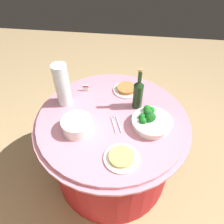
{
  "coord_description": "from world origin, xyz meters",
  "views": [
    {
      "loc": [
        -0.14,
        1.09,
        1.87
      ],
      "look_at": [
        0.0,
        0.0,
        0.79
      ],
      "focal_mm": 34.39,
      "sensor_mm": 36.0,
      "label": 1
    }
  ],
  "objects_px": {
    "plate_stack": "(77,125)",
    "label_placard_front": "(86,88)",
    "decorative_fruit_vase": "(63,87)",
    "food_plate_noodles": "(121,157)",
    "food_plate_peanuts": "(126,89)",
    "broccoli_bowl": "(151,121)",
    "wine_bottle": "(138,93)",
    "serving_tongs": "(116,124)"
  },
  "relations": [
    {
      "from": "plate_stack",
      "to": "food_plate_noodles",
      "type": "xyz_separation_m",
      "value": [
        -0.32,
        0.2,
        -0.03
      ]
    },
    {
      "from": "broccoli_bowl",
      "to": "plate_stack",
      "type": "relative_size",
      "value": 1.33
    },
    {
      "from": "wine_bottle",
      "to": "serving_tongs",
      "type": "xyz_separation_m",
      "value": [
        0.14,
        0.21,
        -0.12
      ]
    },
    {
      "from": "wine_bottle",
      "to": "serving_tongs",
      "type": "relative_size",
      "value": 2.03
    },
    {
      "from": "food_plate_peanuts",
      "to": "serving_tongs",
      "type": "bearing_deg",
      "value": 83.23
    },
    {
      "from": "broccoli_bowl",
      "to": "serving_tongs",
      "type": "xyz_separation_m",
      "value": [
        0.24,
        0.02,
        -0.04
      ]
    },
    {
      "from": "broccoli_bowl",
      "to": "label_placard_front",
      "type": "bearing_deg",
      "value": -31.53
    },
    {
      "from": "broccoli_bowl",
      "to": "serving_tongs",
      "type": "relative_size",
      "value": 1.69
    },
    {
      "from": "wine_bottle",
      "to": "food_plate_peanuts",
      "type": "relative_size",
      "value": 1.53
    },
    {
      "from": "broccoli_bowl",
      "to": "food_plate_peanuts",
      "type": "bearing_deg",
      "value": -62.0
    },
    {
      "from": "label_placard_front",
      "to": "wine_bottle",
      "type": "bearing_deg",
      "value": 162.15
    },
    {
      "from": "plate_stack",
      "to": "wine_bottle",
      "type": "bearing_deg",
      "value": -143.76
    },
    {
      "from": "wine_bottle",
      "to": "serving_tongs",
      "type": "distance_m",
      "value": 0.28
    },
    {
      "from": "broccoli_bowl",
      "to": "label_placard_front",
      "type": "xyz_separation_m",
      "value": [
        0.53,
        -0.33,
        -0.01
      ]
    },
    {
      "from": "serving_tongs",
      "to": "label_placard_front",
      "type": "relative_size",
      "value": 3.01
    },
    {
      "from": "serving_tongs",
      "to": "plate_stack",
      "type": "bearing_deg",
      "value": 17.91
    },
    {
      "from": "food_plate_peanuts",
      "to": "wine_bottle",
      "type": "bearing_deg",
      "value": 117.49
    },
    {
      "from": "label_placard_front",
      "to": "decorative_fruit_vase",
      "type": "bearing_deg",
      "value": 52.25
    },
    {
      "from": "broccoli_bowl",
      "to": "wine_bottle",
      "type": "relative_size",
      "value": 0.83
    },
    {
      "from": "wine_bottle",
      "to": "label_placard_front",
      "type": "distance_m",
      "value": 0.46
    },
    {
      "from": "decorative_fruit_vase",
      "to": "food_plate_noodles",
      "type": "xyz_separation_m",
      "value": [
        -0.48,
        0.46,
        -0.14
      ]
    },
    {
      "from": "food_plate_noodles",
      "to": "serving_tongs",
      "type": "bearing_deg",
      "value": -76.73
    },
    {
      "from": "broccoli_bowl",
      "to": "food_plate_peanuts",
      "type": "xyz_separation_m",
      "value": [
        0.2,
        -0.37,
        -0.03
      ]
    },
    {
      "from": "decorative_fruit_vase",
      "to": "broccoli_bowl",
      "type": "bearing_deg",
      "value": 166.36
    },
    {
      "from": "plate_stack",
      "to": "food_plate_peanuts",
      "type": "distance_m",
      "value": 0.56
    },
    {
      "from": "wine_bottle",
      "to": "label_placard_front",
      "type": "xyz_separation_m",
      "value": [
        0.43,
        -0.14,
        -0.1
      ]
    },
    {
      "from": "broccoli_bowl",
      "to": "food_plate_peanuts",
      "type": "distance_m",
      "value": 0.42
    },
    {
      "from": "decorative_fruit_vase",
      "to": "food_plate_noodles",
      "type": "distance_m",
      "value": 0.68
    },
    {
      "from": "food_plate_noodles",
      "to": "food_plate_peanuts",
      "type": "bearing_deg",
      "value": -88.28
    },
    {
      "from": "wine_bottle",
      "to": "food_plate_peanuts",
      "type": "xyz_separation_m",
      "value": [
        0.09,
        -0.18,
        -0.11
      ]
    },
    {
      "from": "food_plate_noodles",
      "to": "broccoli_bowl",
      "type": "bearing_deg",
      "value": -120.23
    },
    {
      "from": "food_plate_peanuts",
      "to": "label_placard_front",
      "type": "relative_size",
      "value": 4.0
    },
    {
      "from": "serving_tongs",
      "to": "label_placard_front",
      "type": "distance_m",
      "value": 0.45
    },
    {
      "from": "broccoli_bowl",
      "to": "food_plate_noodles",
      "type": "xyz_separation_m",
      "value": [
        0.18,
        0.3,
        -0.03
      ]
    },
    {
      "from": "plate_stack",
      "to": "decorative_fruit_vase",
      "type": "bearing_deg",
      "value": -58.5
    },
    {
      "from": "broccoli_bowl",
      "to": "wine_bottle",
      "type": "distance_m",
      "value": 0.23
    },
    {
      "from": "serving_tongs",
      "to": "broccoli_bowl",
      "type": "bearing_deg",
      "value": -175.2
    },
    {
      "from": "broccoli_bowl",
      "to": "label_placard_front",
      "type": "height_order",
      "value": "broccoli_bowl"
    },
    {
      "from": "food_plate_peanuts",
      "to": "food_plate_noodles",
      "type": "height_order",
      "value": "food_plate_peanuts"
    },
    {
      "from": "decorative_fruit_vase",
      "to": "food_plate_noodles",
      "type": "bearing_deg",
      "value": 136.36
    },
    {
      "from": "plate_stack",
      "to": "food_plate_peanuts",
      "type": "height_order",
      "value": "plate_stack"
    },
    {
      "from": "plate_stack",
      "to": "label_placard_front",
      "type": "relative_size",
      "value": 3.82
    }
  ]
}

